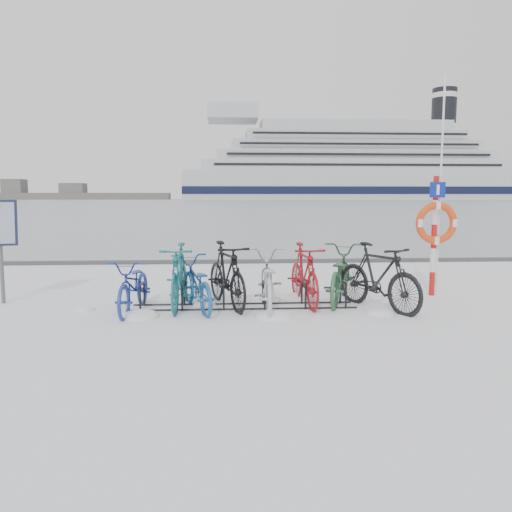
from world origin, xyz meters
TOP-DOWN VIEW (x-y plane):
  - ground at (0.00, 0.00)m, footprint 900.00×900.00m
  - ice_sheet at (0.00, 155.00)m, footprint 400.00×298.00m
  - quay_edge at (0.00, 5.90)m, footprint 400.00×0.25m
  - bike_rack at (0.00, 0.00)m, footprint 4.00×0.48m
  - lifebuoy_station at (3.82, 0.80)m, footprint 0.83×0.23m
  - cruise_ferry at (55.87, 215.13)m, footprint 150.62×28.38m
  - bike_0 at (-1.91, -0.14)m, footprint 0.78×1.87m
  - bike_1 at (-1.15, 0.10)m, footprint 0.62×1.98m
  - bike_2 at (-0.85, -0.06)m, footprint 1.17×1.95m
  - bike_3 at (-0.31, 0.14)m, footprint 1.16×2.08m
  - bike_4 at (0.40, -0.11)m, footprint 0.80×2.07m
  - bike_5 at (1.12, 0.23)m, footprint 0.73×1.97m
  - bike_6 at (1.82, 0.42)m, footprint 1.41×2.22m
  - bike_7 at (2.36, -0.24)m, footprint 1.45×2.03m
  - snow_drifts at (0.25, -0.17)m, footprint 6.32×2.14m

SIDE VIEW (x-z plane):
  - ground at x=0.00m, z-range 0.00..0.00m
  - snow_drifts at x=0.25m, z-range -0.11..0.11m
  - ice_sheet at x=0.00m, z-range 0.00..0.02m
  - quay_edge at x=0.00m, z-range 0.00..0.10m
  - bike_rack at x=0.00m, z-range -0.05..0.41m
  - bike_0 at x=-1.91m, z-range 0.00..0.96m
  - bike_2 at x=-0.85m, z-range 0.00..0.97m
  - bike_4 at x=0.40m, z-range 0.00..1.07m
  - bike_6 at x=1.82m, z-range 0.00..1.10m
  - bike_5 at x=1.12m, z-range 0.00..1.16m
  - bike_1 at x=-1.15m, z-range 0.00..1.18m
  - bike_7 at x=2.36m, z-range 0.00..1.20m
  - bike_3 at x=-0.31m, z-range 0.00..1.20m
  - lifebuoy_station at x=3.82m, z-range -0.71..3.61m
  - cruise_ferry at x=55.87m, z-range -11.27..38.23m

